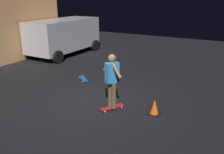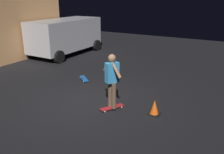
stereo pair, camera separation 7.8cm
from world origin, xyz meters
TOP-DOWN VIEW (x-y plane):
  - ground_plane at (0.00, 0.00)m, footprint 28.00×28.00m
  - parked_van at (4.90, 5.14)m, footprint 4.61×2.20m
  - skateboard_ridden at (-0.09, -0.88)m, footprint 0.78×0.56m
  - skateboard_spare at (1.66, 1.49)m, footprint 0.66×0.72m
  - skater at (-0.09, -0.88)m, footprint 0.56×0.90m
  - traffic_cone at (0.23, -2.13)m, footprint 0.34×0.34m

SIDE VIEW (x-z plane):
  - ground_plane at x=0.00m, z-range 0.00..0.00m
  - skateboard_ridden at x=-0.09m, z-range 0.02..0.09m
  - skateboard_spare at x=1.66m, z-range 0.02..0.09m
  - traffic_cone at x=0.23m, z-range -0.02..0.44m
  - skater at x=-0.09m, z-range 0.20..1.87m
  - parked_van at x=4.90m, z-range 0.15..2.18m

